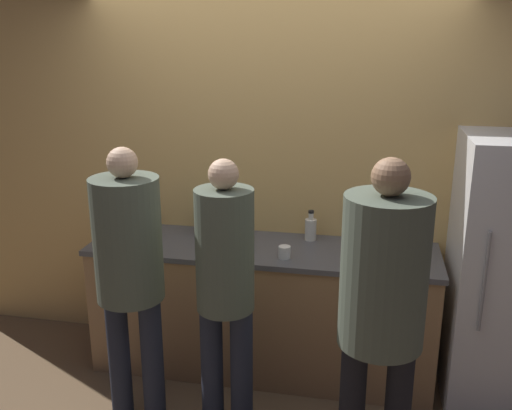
% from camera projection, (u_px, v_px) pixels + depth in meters
% --- Properties ---
extents(ground_plane, '(14.00, 14.00, 0.00)m').
position_uv_depth(ground_plane, '(251.00, 395.00, 3.71)').
color(ground_plane, brown).
extents(wall_back, '(5.20, 0.06, 2.60)m').
position_uv_depth(wall_back, '(271.00, 176.00, 3.99)').
color(wall_back, '#E0B266').
rests_on(wall_back, ground_plane).
extents(counter, '(2.31, 0.67, 0.90)m').
position_uv_depth(counter, '(262.00, 307.00, 3.93)').
color(counter, '#9E754C').
rests_on(counter, ground_plane).
extents(refrigerator, '(0.62, 0.71, 1.70)m').
position_uv_depth(refrigerator, '(504.00, 274.00, 3.49)').
color(refrigerator, white).
rests_on(refrigerator, ground_plane).
extents(person_left, '(0.38, 0.38, 1.68)m').
position_uv_depth(person_left, '(129.00, 262.00, 3.21)').
color(person_left, '#232838').
rests_on(person_left, ground_plane).
extents(person_center, '(0.32, 0.32, 1.64)m').
position_uv_depth(person_center, '(225.00, 280.00, 3.14)').
color(person_center, '#232838').
rests_on(person_center, ground_plane).
extents(person_right, '(0.40, 0.40, 1.74)m').
position_uv_depth(person_right, '(382.00, 298.00, 2.67)').
color(person_right, black).
rests_on(person_right, ground_plane).
extents(fruit_bowl, '(0.27, 0.27, 0.14)m').
position_uv_depth(fruit_bowl, '(229.00, 241.00, 3.73)').
color(fruit_bowl, beige).
rests_on(fruit_bowl, counter).
extents(utensil_crock, '(0.12, 0.12, 0.25)m').
position_uv_depth(utensil_crock, '(151.00, 225.00, 4.03)').
color(utensil_crock, silver).
rests_on(utensil_crock, counter).
extents(bottle_clear, '(0.08, 0.08, 0.21)m').
position_uv_depth(bottle_clear, '(311.00, 228.00, 3.89)').
color(bottle_clear, silver).
rests_on(bottle_clear, counter).
extents(bottle_red, '(0.08, 0.08, 0.26)m').
position_uv_depth(bottle_red, '(121.00, 219.00, 4.03)').
color(bottle_red, red).
rests_on(bottle_red, counter).
extents(cup_white, '(0.08, 0.08, 0.08)m').
position_uv_depth(cup_white, '(284.00, 252.00, 3.58)').
color(cup_white, white).
rests_on(cup_white, counter).
extents(potted_plant, '(0.15, 0.15, 0.24)m').
position_uv_depth(potted_plant, '(206.00, 216.00, 4.00)').
color(potted_plant, '#3D3D42').
rests_on(potted_plant, counter).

